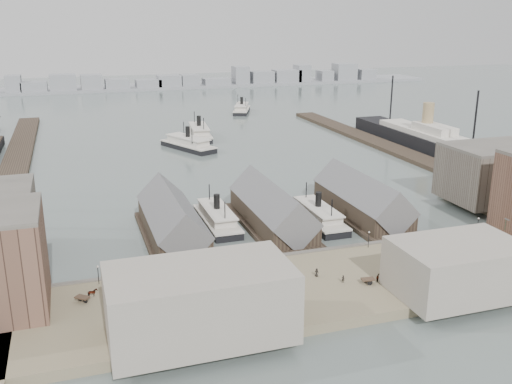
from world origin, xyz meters
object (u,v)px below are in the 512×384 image
object	(u,v)px
horse_cart_center	(259,292)
horse_cart_right	(375,279)
horse_cart_left	(90,294)
ocean_steamer	(426,140)
ferry_docked_west	(217,218)

from	to	relation	value
horse_cart_center	horse_cart_right	distance (m)	23.91
horse_cart_left	horse_cart_center	bearing A→B (deg)	-65.32
ocean_steamer	horse_cart_center	distance (m)	151.33
ferry_docked_west	ocean_steamer	size ratio (longest dim) A/B	0.26
ferry_docked_west	horse_cart_left	distance (m)	49.53
ocean_steamer	horse_cart_left	size ratio (longest dim) A/B	22.12
ferry_docked_west	horse_cart_center	world-z (taller)	ferry_docked_west
horse_cart_center	ferry_docked_west	bearing A→B (deg)	-9.71
horse_cart_center	horse_cart_right	xyz separation A→B (m)	(23.84, -1.77, -0.07)
ferry_docked_west	horse_cart_left	size ratio (longest dim) A/B	5.71
ferry_docked_west	horse_cart_center	size ratio (longest dim) A/B	5.07
ferry_docked_west	horse_cart_center	distance (m)	45.23
ferry_docked_west	ocean_steamer	distance (m)	121.20
ferry_docked_west	horse_cart_right	xyz separation A→B (m)	(20.43, -46.86, 0.65)
horse_cart_right	horse_cart_center	bearing A→B (deg)	92.63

